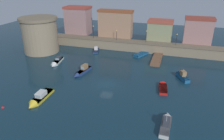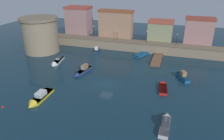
% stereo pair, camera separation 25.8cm
% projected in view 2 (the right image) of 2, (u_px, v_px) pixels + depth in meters
% --- Properties ---
extents(ground_plane, '(130.93, 130.93, 0.00)m').
position_uv_depth(ground_plane, '(106.00, 84.00, 44.09)').
color(ground_plane, '#112D3D').
extents(quay_wall, '(52.71, 3.79, 2.87)m').
position_uv_depth(quay_wall, '(132.00, 46.00, 64.05)').
color(quay_wall, gray).
rests_on(quay_wall, ground).
extents(old_town_backdrop, '(45.79, 5.71, 9.05)m').
position_uv_depth(old_town_backdrop, '(127.00, 25.00, 66.14)').
color(old_town_backdrop, gray).
rests_on(old_town_backdrop, ground).
extents(fortress_tower, '(10.72, 10.72, 10.13)m').
position_uv_depth(fortress_tower, '(41.00, 35.00, 61.55)').
color(fortress_tower, gray).
rests_on(fortress_tower, ground).
extents(pier_dock, '(2.40, 9.28, 0.70)m').
position_uv_depth(pier_dock, '(157.00, 59.00, 56.61)').
color(pier_dock, brown).
rests_on(pier_dock, ground).
extents(quay_lamp_0, '(0.32, 0.32, 3.81)m').
position_uv_depth(quay_lamp_0, '(94.00, 30.00, 65.85)').
color(quay_lamp_0, black).
rests_on(quay_lamp_0, quay_wall).
extents(quay_lamp_1, '(0.32, 0.32, 2.93)m').
position_uv_depth(quay_lamp_1, '(117.00, 33.00, 63.96)').
color(quay_lamp_1, black).
rests_on(quay_lamp_1, quay_wall).
extents(quay_lamp_2, '(0.32, 0.32, 3.47)m').
position_uv_depth(quay_lamp_2, '(147.00, 35.00, 61.34)').
color(quay_lamp_2, black).
rests_on(quay_lamp_2, quay_wall).
extents(quay_lamp_3, '(0.32, 0.32, 3.16)m').
position_uv_depth(quay_lamp_3, '(177.00, 37.00, 59.06)').
color(quay_lamp_3, black).
rests_on(quay_lamp_3, quay_wall).
extents(moored_boat_0, '(2.06, 6.97, 1.97)m').
position_uv_depth(moored_boat_0, '(38.00, 99.00, 38.19)').
color(moored_boat_0, gold).
rests_on(moored_boat_0, ground).
extents(moored_boat_1, '(3.55, 5.39, 2.41)m').
position_uv_depth(moored_boat_1, '(182.00, 76.00, 46.54)').
color(moored_boat_1, '#195689').
rests_on(moored_boat_1, ground).
extents(moored_boat_2, '(2.14, 5.30, 1.44)m').
position_uv_depth(moored_boat_2, '(163.00, 87.00, 42.43)').
color(moored_boat_2, red).
rests_on(moored_boat_2, ground).
extents(moored_boat_4, '(2.47, 5.03, 2.38)m').
position_uv_depth(moored_boat_4, '(97.00, 50.00, 63.90)').
color(moored_boat_4, navy).
rests_on(moored_boat_4, ground).
extents(moored_boat_5, '(1.56, 6.10, 3.36)m').
position_uv_depth(moored_boat_5, '(166.00, 123.00, 31.68)').
color(moored_boat_5, silver).
rests_on(moored_boat_5, ground).
extents(moored_boat_6, '(2.80, 6.96, 1.67)m').
position_uv_depth(moored_boat_6, '(57.00, 62.00, 54.79)').
color(moored_boat_6, white).
rests_on(moored_boat_6, ground).
extents(moored_boat_7, '(2.22, 6.58, 2.15)m').
position_uv_depth(moored_boat_7, '(82.00, 71.00, 49.00)').
color(moored_boat_7, navy).
rests_on(moored_boat_7, ground).
extents(moored_boat_8, '(4.76, 7.30, 1.78)m').
position_uv_depth(moored_boat_8, '(145.00, 53.00, 61.53)').
color(moored_boat_8, '#195689').
rests_on(moored_boat_8, ground).
extents(mooring_buoy_0, '(0.47, 0.47, 0.47)m').
position_uv_depth(mooring_buoy_0, '(3.00, 107.00, 36.39)').
color(mooring_buoy_0, red).
rests_on(mooring_buoy_0, ground).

